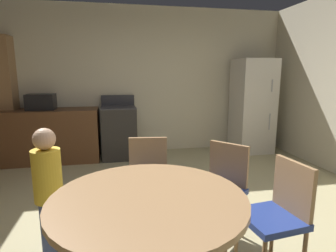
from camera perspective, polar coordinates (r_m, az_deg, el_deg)
The scene contains 12 objects.
ground_plane at distance 2.78m, azimuth 1.54°, elevation -21.75°, with size 14.00×14.00×0.00m, color tan.
wall_back at distance 5.30m, azimuth -5.55°, elevation 9.26°, with size 5.77×0.12×2.70m, color beige.
kitchen_counter at distance 5.12m, azimuth -24.13°, elevation -1.88°, with size 1.78×0.60×0.90m, color brown.
pantry_column at distance 5.40m, azimuth -31.18°, elevation 4.57°, with size 0.44×0.36×2.10m, color #9E754C.
oven_range at distance 4.98m, azimuth -10.12°, elevation -1.21°, with size 0.60×0.60×1.10m.
refrigerator at distance 5.51m, azimuth 17.09°, elevation 3.98°, with size 0.68×0.68×1.76m.
microwave at distance 5.04m, azimuth -24.85°, elevation 4.56°, with size 0.44×0.32×0.26m, color black.
dining_table at distance 1.81m, azimuth -4.00°, elevation -18.79°, with size 1.21×1.21×0.76m.
chair_northeast at distance 2.60m, azimuth 11.17°, elevation -11.96°, with size 0.56×0.56×0.87m.
chair_north at distance 2.75m, azimuth -4.12°, elevation -10.43°, with size 0.44×0.44×0.87m.
chair_east at distance 2.28m, azimuth 21.99°, elevation -16.01°, with size 0.44×0.44×0.87m.
person_child at distance 2.44m, azimuth -23.52°, elevation -12.28°, with size 0.31×0.31×1.09m.
Camera 1 is at (-0.52, -2.28, 1.50)m, focal length 29.37 mm.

